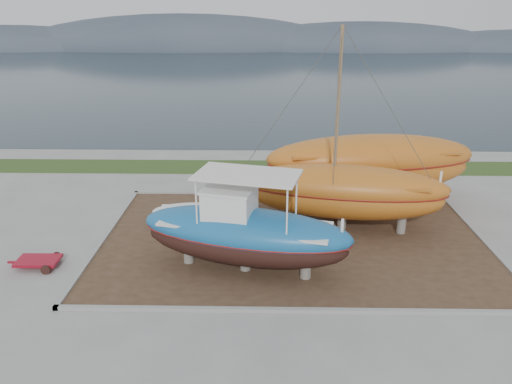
# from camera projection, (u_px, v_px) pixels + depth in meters

# --- Properties ---
(ground) EXTENTS (140.00, 140.00, 0.00)m
(ground) POSITION_uv_depth(u_px,v_px,m) (298.00, 283.00, 20.35)
(ground) COLOR gray
(ground) RESTS_ON ground
(dirt_patch) EXTENTS (18.00, 12.00, 0.06)m
(dirt_patch) POSITION_uv_depth(u_px,v_px,m) (293.00, 239.00, 24.09)
(dirt_patch) COLOR #422D1E
(dirt_patch) RESTS_ON ground
(curb_frame) EXTENTS (18.60, 12.60, 0.15)m
(curb_frame) POSITION_uv_depth(u_px,v_px,m) (293.00, 238.00, 24.07)
(curb_frame) COLOR gray
(curb_frame) RESTS_ON ground
(grass_strip) EXTENTS (44.00, 3.00, 0.08)m
(grass_strip) POSITION_uv_depth(u_px,v_px,m) (285.00, 167.00, 34.86)
(grass_strip) COLOR #284219
(grass_strip) RESTS_ON ground
(sea) EXTENTS (260.00, 100.00, 0.04)m
(sea) POSITION_uv_depth(u_px,v_px,m) (274.00, 72.00, 85.95)
(sea) COLOR #182831
(sea) RESTS_ON ground
(mountain_ridge) EXTENTS (200.00, 36.00, 20.00)m
(mountain_ridge) POSITION_uv_depth(u_px,v_px,m) (271.00, 48.00, 137.49)
(mountain_ridge) COLOR #333D49
(mountain_ridge) RESTS_ON ground
(blue_caique) EXTENTS (9.36, 4.85, 4.30)m
(blue_caique) POSITION_uv_depth(u_px,v_px,m) (245.00, 223.00, 20.51)
(blue_caique) COLOR #19619D
(blue_caique) RESTS_ON dirt_patch
(white_dinghy) EXTENTS (4.16, 1.75, 1.23)m
(white_dinghy) POSITION_uv_depth(u_px,v_px,m) (193.00, 216.00, 25.08)
(white_dinghy) COLOR white
(white_dinghy) RESTS_ON dirt_patch
(orange_sailboat) EXTENTS (10.41, 4.53, 9.78)m
(orange_sailboat) POSITION_uv_depth(u_px,v_px,m) (347.00, 134.00, 23.51)
(orange_sailboat) COLOR #B05F1B
(orange_sailboat) RESTS_ON dirt_patch
(orange_bare_hull) EXTENTS (12.09, 5.06, 3.84)m
(orange_bare_hull) POSITION_uv_depth(u_px,v_px,m) (370.00, 171.00, 27.83)
(orange_bare_hull) COLOR #B05F1B
(orange_bare_hull) RESTS_ON dirt_patch
(red_trailer) EXTENTS (2.68, 1.36, 0.38)m
(red_trailer) POSITION_uv_depth(u_px,v_px,m) (39.00, 263.00, 21.51)
(red_trailer) COLOR maroon
(red_trailer) RESTS_ON ground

